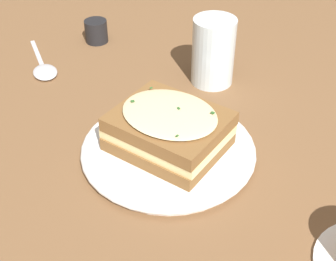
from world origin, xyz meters
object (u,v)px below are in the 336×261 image
object	(u,v)px
sandwich	(168,128)
spoon	(44,70)
dinner_plate	(168,149)
water_glass	(213,52)
condiment_pot	(96,31)

from	to	relation	value
sandwich	spoon	distance (m)	0.32
dinner_plate	spoon	distance (m)	0.32
sandwich	water_glass	xyz separation A→B (m)	(-0.14, -0.15, 0.01)
sandwich	condiment_pot	world-z (taller)	sandwich
dinner_plate	condiment_pot	bearing A→B (deg)	-89.76
condiment_pot	water_glass	bearing A→B (deg)	123.44
dinner_plate	sandwich	xyz separation A→B (m)	(-0.00, -0.00, 0.04)
sandwich	water_glass	bearing A→B (deg)	-133.24
water_glass	condiment_pot	bearing A→B (deg)	-56.56
sandwich	water_glass	size ratio (longest dim) A/B	1.66
sandwich	spoon	xyz separation A→B (m)	(0.12, -0.29, -0.04)
dinner_plate	spoon	world-z (taller)	dinner_plate
water_glass	spoon	bearing A→B (deg)	-27.80
spoon	condiment_pot	bearing A→B (deg)	-146.51
dinner_plate	water_glass	world-z (taller)	water_glass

